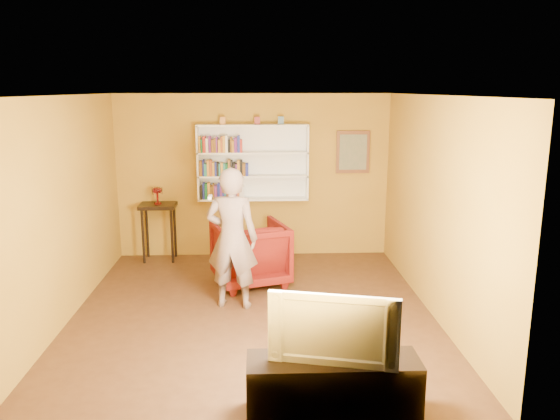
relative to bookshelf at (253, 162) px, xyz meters
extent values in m
cube|color=#412715|center=(0.00, -2.41, -1.65)|extent=(5.30, 5.80, 0.12)
cube|color=#A2751E|center=(0.00, 0.11, -0.24)|extent=(5.30, 0.04, 2.70)
cube|color=#A2751E|center=(0.00, -4.93, -0.24)|extent=(5.30, 0.04, 2.70)
cube|color=#A2751E|center=(-2.27, -2.41, -0.24)|extent=(0.04, 5.80, 2.70)
cube|color=#A2751E|center=(2.27, -2.41, -0.24)|extent=(0.04, 5.80, 2.70)
cube|color=silver|center=(0.00, -2.41, 1.14)|extent=(5.30, 5.80, 0.06)
cube|color=white|center=(0.00, 0.07, 0.01)|extent=(1.80, 0.03, 1.20)
cube|color=white|center=(-0.89, -0.06, 0.01)|extent=(0.03, 0.28, 1.20)
cube|color=white|center=(0.89, -0.06, 0.01)|extent=(0.03, 0.28, 1.20)
cube|color=white|center=(0.00, -0.06, -0.59)|extent=(1.80, 0.28, 0.03)
cube|color=white|center=(0.00, -0.06, -0.21)|extent=(1.80, 0.28, 0.03)
cube|color=white|center=(0.00, -0.06, 0.17)|extent=(1.80, 0.28, 0.03)
cube|color=white|center=(0.00, -0.06, 0.61)|extent=(1.80, 0.28, 0.03)
cube|color=black|center=(-0.84, -0.12, -0.47)|extent=(0.04, 0.14, 0.22)
cube|color=#212A99|center=(-0.80, -0.10, -0.45)|extent=(0.03, 0.18, 0.26)
cube|color=#156233|center=(-0.76, -0.10, -0.46)|extent=(0.04, 0.19, 0.25)
cube|color=orange|center=(-0.72, -0.11, -0.45)|extent=(0.04, 0.16, 0.27)
cube|color=brown|center=(-0.68, -0.10, -0.47)|extent=(0.03, 0.19, 0.21)
cube|color=brown|center=(-0.65, -0.11, -0.46)|extent=(0.02, 0.17, 0.25)
cube|color=#6E287A|center=(-0.61, -0.11, -0.47)|extent=(0.04, 0.17, 0.22)
cube|color=#212A99|center=(-0.56, -0.12, -0.45)|extent=(0.04, 0.14, 0.26)
cube|color=#6E287A|center=(-0.52, -0.10, -0.48)|extent=(0.03, 0.17, 0.21)
cube|color=#212A99|center=(-0.49, -0.11, -0.48)|extent=(0.03, 0.16, 0.20)
cube|color=teal|center=(-0.45, -0.10, -0.47)|extent=(0.02, 0.17, 0.22)
cube|color=#6E287A|center=(-0.42, -0.12, -0.48)|extent=(0.04, 0.14, 0.20)
cube|color=red|center=(-0.39, -0.10, -0.48)|extent=(0.02, 0.18, 0.19)
cube|color=#AE4F22|center=(-0.35, -0.12, -0.48)|extent=(0.04, 0.15, 0.19)
cube|color=#212A99|center=(-0.31, -0.10, -0.48)|extent=(0.02, 0.17, 0.20)
cube|color=#6E287A|center=(-0.28, -0.10, -0.48)|extent=(0.02, 0.19, 0.21)
cube|color=#AE4F22|center=(-0.25, -0.09, -0.45)|extent=(0.04, 0.19, 0.25)
cube|color=white|center=(-0.21, -0.10, -0.48)|extent=(0.04, 0.17, 0.20)
cube|color=white|center=(-0.17, -0.09, -0.48)|extent=(0.04, 0.19, 0.21)
cube|color=brown|center=(-0.84, -0.10, -0.08)|extent=(0.04, 0.17, 0.24)
cube|color=#212A99|center=(-0.80, -0.11, -0.07)|extent=(0.02, 0.17, 0.26)
cube|color=teal|center=(-0.76, -0.10, -0.10)|extent=(0.04, 0.19, 0.20)
cube|color=orange|center=(-0.72, -0.12, -0.07)|extent=(0.04, 0.15, 0.26)
cube|color=#AE4F22|center=(-0.68, -0.11, -0.07)|extent=(0.04, 0.15, 0.26)
cube|color=orange|center=(-0.64, -0.10, -0.09)|extent=(0.03, 0.18, 0.22)
cube|color=#212A99|center=(-0.60, -0.12, -0.09)|extent=(0.03, 0.14, 0.22)
cube|color=black|center=(-0.57, -0.12, -0.09)|extent=(0.03, 0.14, 0.22)
cube|color=teal|center=(-0.54, -0.11, -0.10)|extent=(0.02, 0.15, 0.20)
cube|color=orange|center=(-0.50, -0.12, -0.09)|extent=(0.04, 0.15, 0.21)
cube|color=teal|center=(-0.46, -0.12, -0.10)|extent=(0.03, 0.14, 0.20)
cube|color=#156233|center=(-0.43, -0.12, -0.10)|extent=(0.03, 0.14, 0.20)
cube|color=brown|center=(-0.38, -0.11, -0.07)|extent=(0.04, 0.15, 0.26)
cube|color=black|center=(-0.34, -0.11, -0.08)|extent=(0.03, 0.16, 0.25)
cube|color=black|center=(-0.30, -0.10, -0.09)|extent=(0.04, 0.17, 0.21)
cube|color=#6E287A|center=(-0.27, -0.10, -0.10)|extent=(0.02, 0.17, 0.19)
cube|color=orange|center=(-0.23, -0.11, -0.08)|extent=(0.04, 0.16, 0.25)
cube|color=black|center=(-0.19, -0.11, -0.07)|extent=(0.03, 0.16, 0.25)
cube|color=brown|center=(-0.15, -0.10, -0.10)|extent=(0.04, 0.18, 0.20)
cube|color=#212A99|center=(-0.10, -0.10, -0.10)|extent=(0.04, 0.18, 0.20)
cube|color=orange|center=(-0.85, -0.10, 0.31)|extent=(0.03, 0.18, 0.26)
cube|color=#156233|center=(-0.81, -0.10, 0.28)|extent=(0.03, 0.17, 0.21)
cube|color=red|center=(-0.77, -0.10, 0.31)|extent=(0.04, 0.17, 0.26)
cube|color=white|center=(-0.73, -0.10, 0.29)|extent=(0.04, 0.19, 0.23)
cube|color=#6E287A|center=(-0.68, -0.10, 0.31)|extent=(0.04, 0.18, 0.26)
cube|color=brown|center=(-0.64, -0.11, 0.28)|extent=(0.04, 0.16, 0.21)
cube|color=brown|center=(-0.60, -0.11, 0.29)|extent=(0.03, 0.17, 0.22)
cube|color=#6E287A|center=(-0.57, -0.11, 0.30)|extent=(0.03, 0.16, 0.25)
cube|color=orange|center=(-0.53, -0.11, 0.28)|extent=(0.04, 0.16, 0.20)
cube|color=#AE4F22|center=(-0.50, -0.10, 0.30)|extent=(0.03, 0.17, 0.25)
cube|color=orange|center=(-0.46, -0.11, 0.31)|extent=(0.04, 0.16, 0.26)
cube|color=white|center=(-0.42, -0.10, 0.31)|extent=(0.04, 0.18, 0.27)
cube|color=black|center=(-0.38, -0.11, 0.28)|extent=(0.04, 0.17, 0.20)
cube|color=brown|center=(-0.34, -0.11, 0.30)|extent=(0.03, 0.16, 0.24)
cube|color=orange|center=(-0.31, -0.10, 0.28)|extent=(0.02, 0.18, 0.19)
cube|color=#6E287A|center=(-0.27, -0.10, 0.30)|extent=(0.04, 0.18, 0.23)
cube|color=#212A99|center=(-0.23, -0.10, 0.31)|extent=(0.04, 0.18, 0.27)
cube|color=red|center=(-0.19, -0.09, 0.28)|extent=(0.03, 0.19, 0.20)
cube|color=#C27C37|center=(-0.47, -0.06, 0.68)|extent=(0.09, 0.09, 0.12)
cube|color=maroon|center=(0.08, -0.06, 0.68)|extent=(0.09, 0.09, 0.12)
cube|color=slate|center=(0.45, -0.06, 0.68)|extent=(0.09, 0.09, 0.13)
cube|color=brown|center=(1.65, 0.06, 0.16)|extent=(0.55, 0.04, 0.70)
cube|color=gray|center=(1.65, 0.03, 0.16)|extent=(0.45, 0.02, 0.58)
cylinder|color=black|center=(-1.78, -0.33, -1.15)|extent=(0.04, 0.04, 0.88)
cylinder|color=black|center=(-1.32, -0.33, -1.15)|extent=(0.04, 0.04, 0.88)
cylinder|color=black|center=(-1.78, 0.01, -1.15)|extent=(0.04, 0.04, 0.88)
cylinder|color=black|center=(-1.32, 0.01, -1.15)|extent=(0.04, 0.04, 0.88)
cube|color=black|center=(-1.55, -0.16, -0.68)|extent=(0.58, 0.44, 0.06)
cylinder|color=maroon|center=(-1.55, -0.16, -0.64)|extent=(0.12, 0.12, 0.02)
cylinder|color=maroon|center=(-1.55, -0.16, -0.55)|extent=(0.03, 0.03, 0.15)
ellipsoid|color=maroon|center=(-1.55, -0.16, -0.43)|extent=(0.16, 0.16, 0.10)
cylinder|color=beige|center=(-1.47, -0.16, -0.43)|extent=(0.01, 0.01, 0.12)
cylinder|color=beige|center=(-1.48, -0.12, -0.43)|extent=(0.01, 0.01, 0.12)
cylinder|color=beige|center=(-1.52, -0.09, -0.43)|extent=(0.01, 0.01, 0.12)
cylinder|color=beige|center=(-1.56, -0.08, -0.43)|extent=(0.01, 0.01, 0.12)
cylinder|color=beige|center=(-1.60, -0.10, -0.43)|extent=(0.01, 0.01, 0.12)
cylinder|color=beige|center=(-1.63, -0.14, -0.43)|extent=(0.01, 0.01, 0.12)
cylinder|color=beige|center=(-1.63, -0.18, -0.43)|extent=(0.01, 0.01, 0.12)
cylinder|color=beige|center=(-1.60, -0.22, -0.43)|extent=(0.01, 0.01, 0.12)
cylinder|color=beige|center=(-1.56, -0.24, -0.43)|extent=(0.01, 0.01, 0.12)
cylinder|color=beige|center=(-1.52, -0.23, -0.43)|extent=(0.01, 0.01, 0.12)
cylinder|color=beige|center=(-1.48, -0.20, -0.43)|extent=(0.01, 0.01, 0.12)
imported|color=#4E0505|center=(-0.04, -1.34, -1.14)|extent=(1.23, 1.25, 0.91)
imported|color=#755F56|center=(-0.26, -2.18, -0.68)|extent=(0.73, 0.55, 1.83)
cube|color=white|center=(-0.49, -2.47, -0.09)|extent=(0.04, 0.15, 0.04)
cube|color=black|center=(0.71, -4.66, -1.33)|extent=(1.48, 0.44, 0.53)
imported|color=black|center=(0.71, -4.66, -0.75)|extent=(1.08, 0.38, 0.62)
camera|label=1|loc=(0.08, -8.88, 1.19)|focal=35.00mm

